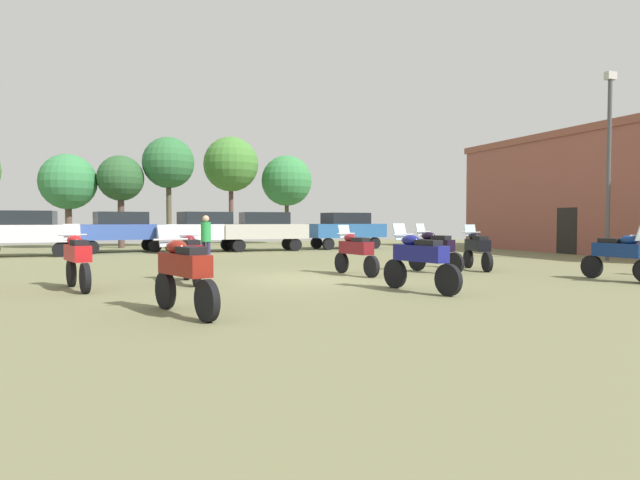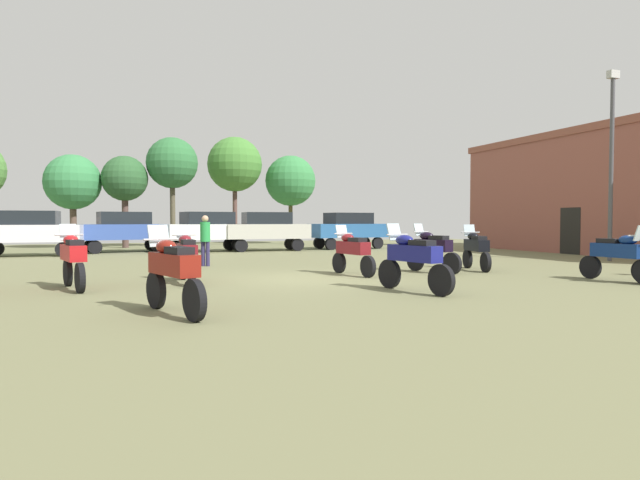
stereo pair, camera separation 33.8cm
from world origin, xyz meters
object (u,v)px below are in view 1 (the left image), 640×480
motorcycle_2 (184,271)px  car_3 (205,229)px  motorcycle_7 (434,249)px  car_4 (25,230)px  motorcycle_1 (191,255)px  car_5 (346,228)px  motorcycle_10 (419,258)px  car_2 (121,229)px  lamp_post (609,157)px  car_1 (264,228)px  tree_6 (121,179)px  motorcycle_6 (619,254)px  tree_1 (168,163)px  motorcycle_8 (77,258)px  tree_4 (287,181)px  motorcycle_9 (477,248)px  brick_building (622,192)px  tree_5 (231,165)px  tree_2 (68,182)px  motorcycle_11 (355,251)px  person_1 (206,237)px

motorcycle_2 → car_3: bearing=62.1°
motorcycle_7 → car_4: car_4 is taller
motorcycle_1 → car_5: 17.05m
motorcycle_10 → car_5: size_ratio=0.51×
motorcycle_1 → car_2: 14.50m
lamp_post → motorcycle_7: bearing=-170.0°
car_3 → car_4: same height
car_1 → tree_6: size_ratio=0.82×
motorcycle_6 → tree_1: tree_1 is taller
motorcycle_8 → tree_6: size_ratio=0.40×
tree_6 → car_3: bearing=-56.9°
tree_4 → car_4: bearing=-151.0°
tree_1 → car_3: bearing=-78.7°
tree_1 → car_2: bearing=-120.8°
motorcycle_9 → brick_building: bearing=35.7°
tree_1 → tree_5: tree_5 is taller
brick_building → tree_6: 26.46m
tree_5 → motorcycle_6: bearing=-78.2°
lamp_post → tree_2: bearing=138.8°
motorcycle_7 → tree_2: tree_2 is taller
car_4 → motorcycle_7: bearing=-132.1°
motorcycle_9 → tree_4: (0.14, 20.34, 3.52)m
motorcycle_6 → car_4: size_ratio=0.50×
brick_building → tree_1: size_ratio=2.56×
motorcycle_11 → car_3: size_ratio=0.46×
lamp_post → car_3: bearing=140.1°
tree_4 → motorcycle_9: bearing=-90.4°
motorcycle_1 → tree_1: 19.52m
motorcycle_9 → car_3: size_ratio=0.45×
motorcycle_9 → car_4: size_ratio=0.47×
motorcycle_2 → tree_1: size_ratio=0.34×
car_4 → tree_4: 16.88m
car_3 → motorcycle_2: bearing=158.3°
car_3 → tree_5: tree_5 is taller
motorcycle_2 → tree_6: 23.88m
car_2 → lamp_post: 21.97m
motorcycle_1 → lamp_post: lamp_post is taller
motorcycle_8 → car_1: size_ratio=0.49×
motorcycle_11 → car_3: (-2.21, 12.91, 0.46)m
motorcycle_6 → motorcycle_11: motorcycle_6 is taller
car_5 → tree_5: bearing=29.4°
motorcycle_1 → motorcycle_2: motorcycle_2 is taller
motorcycle_2 → person_1: size_ratio=1.26×
lamp_post → tree_6: bearing=135.3°
motorcycle_6 → car_3: 18.61m
brick_building → tree_4: (-11.92, 15.67, 1.27)m
motorcycle_1 → person_1: bearing=75.0°
motorcycle_8 → tree_1: tree_1 is taller
motorcycle_6 → car_3: (-7.96, 16.81, 0.45)m
motorcycle_11 → lamp_post: 12.10m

